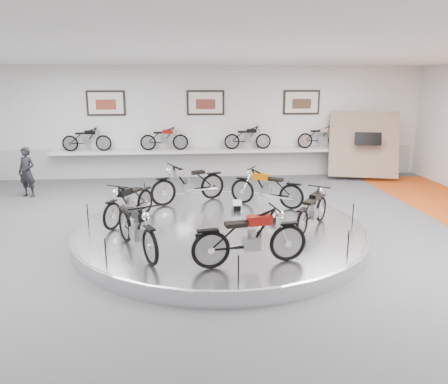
{
  "coord_description": "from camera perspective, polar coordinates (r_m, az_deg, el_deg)",
  "views": [
    {
      "loc": [
        -0.74,
        -8.94,
        3.41
      ],
      "look_at": [
        0.1,
        0.6,
        1.0
      ],
      "focal_mm": 35.0,
      "sensor_mm": 36.0,
      "label": 1
    }
  ],
  "objects": [
    {
      "name": "dado_band",
      "position": [
        16.19,
        -2.34,
        3.95
      ],
      "size": [
        15.68,
        0.04,
        1.1
      ],
      "primitive_type": "cube",
      "color": "#BCBCBA",
      "rests_on": "floor"
    },
    {
      "name": "shelf",
      "position": [
        15.84,
        -2.31,
        5.38
      ],
      "size": [
        11.0,
        0.55,
        0.1
      ],
      "primitive_type": "cube",
      "color": "silver",
      "rests_on": "wall_back"
    },
    {
      "name": "ceiling",
      "position": [
        8.99,
        -0.32,
        17.91
      ],
      "size": [
        16.0,
        16.0,
        0.0
      ],
      "primitive_type": "plane",
      "rotation": [
        3.14,
        0.0,
        0.0
      ],
      "color": "white",
      "rests_on": "wall_back"
    },
    {
      "name": "wall_back",
      "position": [
        16.02,
        -2.4,
        9.08
      ],
      "size": [
        16.0,
        0.0,
        16.0
      ],
      "primitive_type": "plane",
      "rotation": [
        1.57,
        0.0,
        0.0
      ],
      "color": "white",
      "rests_on": "floor"
    },
    {
      "name": "display_panel",
      "position": [
        16.46,
        17.76,
        5.93
      ],
      "size": [
        2.56,
        1.52,
        2.3
      ],
      "primitive_type": "cube",
      "rotation": [
        -0.35,
        0.0,
        -0.26
      ],
      "color": "#91765C",
      "rests_on": "floor"
    },
    {
      "name": "poster_center",
      "position": [
        15.93,
        -2.42,
        11.57
      ],
      "size": [
        1.35,
        0.06,
        0.88
      ],
      "primitive_type": "cube",
      "color": "silver",
      "rests_on": "wall_back"
    },
    {
      "name": "bike_f",
      "position": [
        9.63,
        11.47,
        -2.21
      ],
      "size": [
        1.32,
        1.54,
        0.89
      ],
      "primitive_type": null,
      "rotation": [
        0.0,
        0.0,
        7.23
      ],
      "color": "black",
      "rests_on": "display_platform"
    },
    {
      "name": "display_platform",
      "position": [
        9.83,
        -0.44,
        -5.24
      ],
      "size": [
        6.4,
        6.4,
        0.3
      ],
      "primitive_type": "cylinder",
      "color": "silver",
      "rests_on": "floor"
    },
    {
      "name": "poster_left",
      "position": [
        16.15,
        -15.16,
        11.14
      ],
      "size": [
        1.35,
        0.06,
        0.88
      ],
      "primitive_type": "cube",
      "color": "silver",
      "rests_on": "wall_back"
    },
    {
      "name": "bike_c",
      "position": [
        10.15,
        -12.28,
        -1.27
      ],
      "size": [
        1.25,
        1.67,
        0.94
      ],
      "primitive_type": null,
      "rotation": [
        0.0,
        0.0,
        4.22
      ],
      "color": "black",
      "rests_on": "display_platform"
    },
    {
      "name": "shelf_bike_b",
      "position": [
        15.78,
        -7.81,
        6.75
      ],
      "size": [
        1.22,
        0.43,
        0.73
      ],
      "primitive_type": null,
      "color": "maroon",
      "rests_on": "shelf"
    },
    {
      "name": "bike_e",
      "position": [
        7.59,
        3.45,
        -5.86
      ],
      "size": [
        1.83,
        0.89,
        1.04
      ],
      "primitive_type": null,
      "rotation": [
        0.0,
        0.0,
        6.44
      ],
      "color": "maroon",
      "rests_on": "display_platform"
    },
    {
      "name": "shelf_bike_d",
      "position": [
        16.52,
        12.49,
        6.87
      ],
      "size": [
        1.22,
        0.43,
        0.73
      ],
      "primitive_type": null,
      "color": "#AFAFB3",
      "rests_on": "shelf"
    },
    {
      "name": "bike_a",
      "position": [
        11.22,
        5.57,
        0.58
      ],
      "size": [
        1.75,
        1.36,
        0.99
      ],
      "primitive_type": null,
      "rotation": [
        0.0,
        0.0,
        2.61
      ],
      "color": "#C25F02",
      "rests_on": "display_platform"
    },
    {
      "name": "floor",
      "position": [
        9.6,
        -0.29,
        -6.67
      ],
      "size": [
        16.0,
        16.0,
        0.0
      ],
      "primitive_type": "plane",
      "color": "#504F52",
      "rests_on": "ground"
    },
    {
      "name": "bike_b",
      "position": [
        11.56,
        -4.67,
        1.2
      ],
      "size": [
        1.91,
        1.34,
        1.06
      ],
      "primitive_type": null,
      "rotation": [
        0.0,
        0.0,
        3.58
      ],
      "color": "#AFAFB3",
      "rests_on": "display_platform"
    },
    {
      "name": "poster_right",
      "position": [
        16.47,
        10.09,
        11.46
      ],
      "size": [
        1.35,
        0.06,
        0.88
      ],
      "primitive_type": "cube",
      "color": "silver",
      "rests_on": "wall_back"
    },
    {
      "name": "visitor",
      "position": [
        14.52,
        -24.35,
        2.37
      ],
      "size": [
        0.65,
        0.54,
        1.53
      ],
      "primitive_type": "imported",
      "rotation": [
        0.0,
        0.0,
        -0.38
      ],
      "color": "black",
      "rests_on": "floor"
    },
    {
      "name": "platform_rim",
      "position": [
        9.79,
        -0.44,
        -4.57
      ],
      "size": [
        6.4,
        6.4,
        0.1
      ],
      "primitive_type": "torus",
      "color": "#B2B2BA",
      "rests_on": "display_platform"
    },
    {
      "name": "bike_d",
      "position": [
        8.27,
        -11.37,
        -4.51
      ],
      "size": [
        1.29,
        1.8,
        1.01
      ],
      "primitive_type": null,
      "rotation": [
        0.0,
        0.0,
        5.16
      ],
      "color": "black",
      "rests_on": "display_platform"
    },
    {
      "name": "wall_front",
      "position": [
        2.51,
        13.95,
        -20.5
      ],
      "size": [
        16.0,
        0.0,
        16.0
      ],
      "primitive_type": "plane",
      "rotation": [
        -1.57,
        0.0,
        0.0
      ],
      "color": "white",
      "rests_on": "floor"
    },
    {
      "name": "shelf_bike_a",
      "position": [
        16.14,
        -17.49,
        6.39
      ],
      "size": [
        1.22,
        0.43,
        0.73
      ],
      "primitive_type": null,
      "color": "black",
      "rests_on": "shelf"
    },
    {
      "name": "shelf_bike_c",
      "position": [
        15.92,
        3.11,
        6.92
      ],
      "size": [
        1.22,
        0.43,
        0.73
      ],
      "primitive_type": null,
      "color": "black",
      "rests_on": "shelf"
    }
  ]
}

